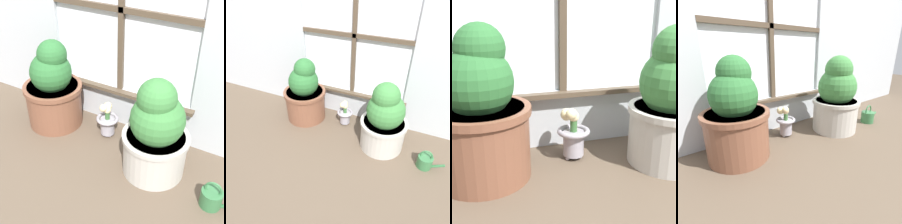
{
  "view_description": "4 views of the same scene",
  "coord_description": "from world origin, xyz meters",
  "views": [
    {
      "loc": [
        0.89,
        -1.07,
        1.4
      ],
      "look_at": [
        0.06,
        0.39,
        0.23
      ],
      "focal_mm": 50.0,
      "sensor_mm": 36.0,
      "label": 1
    },
    {
      "loc": [
        0.65,
        -1.19,
        1.4
      ],
      "look_at": [
        -0.03,
        0.32,
        0.2
      ],
      "focal_mm": 35.0,
      "sensor_mm": 36.0,
      "label": 2
    },
    {
      "loc": [
        -0.43,
        -0.86,
        0.69
      ],
      "look_at": [
        -0.06,
        0.39,
        0.25
      ],
      "focal_mm": 50.0,
      "sensor_mm": 36.0,
      "label": 3
    },
    {
      "loc": [
        -0.76,
        -0.63,
        0.66
      ],
      "look_at": [
        -0.03,
        0.33,
        0.24
      ],
      "focal_mm": 28.0,
      "sensor_mm": 36.0,
      "label": 4
    }
  ],
  "objects": [
    {
      "name": "potted_plant_left",
      "position": [
        -0.41,
        0.37,
        0.27
      ],
      "size": [
        0.41,
        0.41,
        0.64
      ],
      "color": "brown",
      "rests_on": "ground_plane"
    },
    {
      "name": "ground_plane",
      "position": [
        0.0,
        0.0,
        0.0
      ],
      "size": [
        10.0,
        10.0,
        0.0
      ],
      "primitive_type": "plane",
      "color": "brown"
    },
    {
      "name": "flower_vase",
      "position": [
        -0.01,
        0.43,
        0.12
      ],
      "size": [
        0.16,
        0.16,
        0.26
      ],
      "color": "#99939E",
      "rests_on": "ground_plane"
    },
    {
      "name": "watering_can",
      "position": [
        0.8,
        0.17,
        0.06
      ],
      "size": [
        0.21,
        0.12,
        0.17
      ],
      "color": "#336B3D",
      "rests_on": "ground_plane"
    },
    {
      "name": "potted_plant_right",
      "position": [
        0.41,
        0.27,
        0.28
      ],
      "size": [
        0.4,
        0.4,
        0.63
      ],
      "color": "#B7B2A8",
      "rests_on": "ground_plane"
    }
  ]
}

